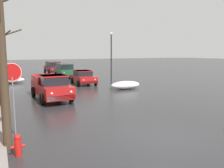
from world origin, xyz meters
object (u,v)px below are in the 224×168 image
Objects in this scene: suv_green_parked_kerbside_mid at (65,70)px; stop_sign_at_corner at (12,79)px; bare_tree_at_the_corner at (0,47)px; fire_hydrant at (18,145)px; pickup_truck_red_approaching_near_lane at (51,87)px; street_lamp_post at (111,55)px; sedan_red_parked_kerbside_close at (83,77)px; suv_maroon_parked_far_down_block at (53,67)px.

suv_green_parked_kerbside_mid is 20.53m from stop_sign_at_corner.
bare_tree_at_the_corner reaches higher than fire_hydrant.
fire_hydrant is at bearing -108.78° from pickup_truck_red_approaching_near_lane.
stop_sign_at_corner is (0.06, 2.08, 1.88)m from fire_hydrant.
sedan_red_parked_kerbside_close is at bearing 172.72° from street_lamp_post.
sedan_red_parked_kerbside_close is 14.31m from stop_sign_at_corner.
street_lamp_post is at bearing 36.82° from pickup_truck_red_approaching_near_lane.
bare_tree_at_the_corner is at bearing -110.28° from suv_green_parked_kerbside_mid.
suv_maroon_parked_far_down_block is at bearing 75.43° from fire_hydrant.
pickup_truck_red_approaching_near_lane is 1.36× the size of sedan_red_parked_kerbside_close.
bare_tree_at_the_corner reaches higher than sedan_red_parked_kerbside_close.
suv_maroon_parked_far_down_block is 14.18m from street_lamp_post.
pickup_truck_red_approaching_near_lane is at bearing -126.80° from sedan_red_parked_kerbside_close.
suv_green_parked_kerbside_mid is at bearing -89.05° from suv_maroon_parked_far_down_block.
street_lamp_post reaches higher than pickup_truck_red_approaching_near_lane.
pickup_truck_red_approaching_near_lane is at bearing 66.01° from stop_sign_at_corner.
stop_sign_at_corner is (-7.27, -12.24, 1.48)m from sedan_red_parked_kerbside_close.
bare_tree_at_the_corner reaches higher than street_lamp_post.
fire_hydrant is 0.25× the size of stop_sign_at_corner.
sedan_red_parked_kerbside_close is 0.90× the size of suv_maroon_parked_far_down_block.
fire_hydrant is at bearing -108.92° from suv_green_parked_kerbside_mid.
street_lamp_post is (3.07, -7.32, 2.02)m from suv_green_parked_kerbside_mid.
pickup_truck_red_approaching_near_lane is 7.53× the size of fire_hydrant.
street_lamp_post reaches higher than suv_green_parked_kerbside_mid.
stop_sign_at_corner reaches higher than fire_hydrant.
suv_green_parked_kerbside_mid is 6.44× the size of fire_hydrant.
suv_maroon_parked_far_down_block is at bearing 90.95° from suv_green_parked_kerbside_mid.
sedan_red_parked_kerbside_close is 0.74× the size of street_lamp_post.
bare_tree_at_the_corner is 1.24× the size of pickup_truck_red_approaching_near_lane.
sedan_red_parked_kerbside_close is at bearing -89.34° from suv_maroon_parked_far_down_block.
suv_maroon_parked_far_down_block is (-0.15, 13.29, 0.24)m from sedan_red_parked_kerbside_close.
fire_hydrant is at bearing -91.57° from stop_sign_at_corner.
sedan_red_parked_kerbside_close is at bearing 60.70° from bare_tree_at_the_corner.
sedan_red_parked_kerbside_close is (7.64, 13.61, -2.69)m from bare_tree_at_the_corner.
pickup_truck_red_approaching_near_lane is at bearing 67.59° from bare_tree_at_the_corner.
bare_tree_at_the_corner is 1.45× the size of suv_green_parked_kerbside_mid.
street_lamp_post is at bearing -76.91° from suv_maroon_parked_far_down_block.
stop_sign_at_corner is (-7.12, -25.53, 1.24)m from suv_maroon_parked_far_down_block.
street_lamp_post is (3.03, -0.39, 2.25)m from sedan_red_parked_kerbside_close.
suv_green_parked_kerbside_mid is 6.35m from suv_maroon_parked_far_down_block.
pickup_truck_red_approaching_near_lane is 1.17× the size of suv_green_parked_kerbside_mid.
sedan_red_parked_kerbside_close is at bearing 53.20° from pickup_truck_red_approaching_near_lane.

